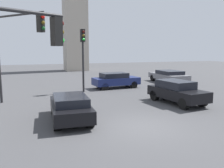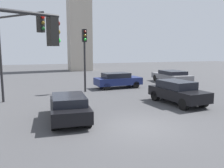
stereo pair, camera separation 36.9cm
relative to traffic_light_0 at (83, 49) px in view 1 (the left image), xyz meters
The scene contains 7 objects.
ground_plane 10.11m from the traffic_light_0, 87.76° to the right, with size 96.29×96.29×0.00m, color #424244.
traffic_light_0 is the anchor object (origin of this frame).
traffic_light_1 5.94m from the traffic_light_0, 143.69° to the right, with size 2.79×3.42×5.68m.
car_0 10.38m from the traffic_light_0, 13.84° to the left, with size 2.22×4.78×1.27m.
car_2 4.34m from the traffic_light_0, 16.76° to the left, with size 4.25×2.04×1.38m.
car_3 8.30m from the traffic_light_0, 107.90° to the right, with size 1.98×4.16×1.26m.
car_4 8.16m from the traffic_light_0, 52.23° to the right, with size 2.23×4.26×1.47m.
Camera 1 is at (-4.64, -9.09, 3.45)m, focal length 37.45 mm.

